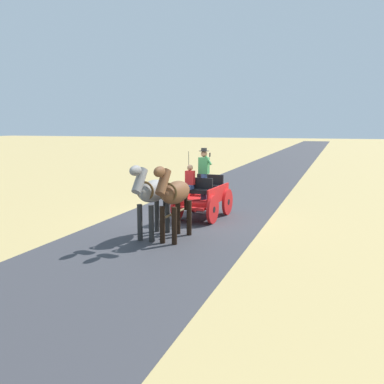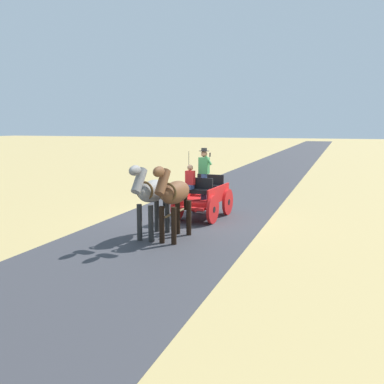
{
  "view_description": "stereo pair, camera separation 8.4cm",
  "coord_description": "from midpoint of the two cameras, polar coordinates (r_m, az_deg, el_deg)",
  "views": [
    {
      "loc": [
        -4.91,
        13.52,
        3.25
      ],
      "look_at": [
        -0.38,
        0.79,
        1.1
      ],
      "focal_mm": 39.01,
      "sensor_mm": 36.0,
      "label": 1
    },
    {
      "loc": [
        -4.99,
        13.49,
        3.25
      ],
      "look_at": [
        -0.38,
        0.79,
        1.1
      ],
      "focal_mm": 39.01,
      "sensor_mm": 36.0,
      "label": 2
    }
  ],
  "objects": [
    {
      "name": "ground_plane",
      "position": [
        14.74,
        -0.52,
        -3.69
      ],
      "size": [
        200.0,
        200.0,
        0.0
      ],
      "primitive_type": "plane",
      "color": "tan"
    },
    {
      "name": "road_surface",
      "position": [
        14.74,
        -0.52,
        -3.68
      ],
      "size": [
        5.34,
        160.0,
        0.01
      ],
      "primitive_type": "cube",
      "color": "#38383D",
      "rests_on": "ground"
    },
    {
      "name": "horse_drawn_carriage",
      "position": [
        14.76,
        1.28,
        -0.45
      ],
      "size": [
        1.56,
        4.52,
        2.5
      ],
      "color": "red",
      "rests_on": "ground"
    },
    {
      "name": "horse_near_side",
      "position": [
        11.8,
        -2.62,
        -0.35
      ],
      "size": [
        0.61,
        2.13,
        2.21
      ],
      "color": "brown",
      "rests_on": "ground"
    },
    {
      "name": "horse_off_side",
      "position": [
        12.13,
        -5.68,
        -0.13
      ],
      "size": [
        0.61,
        2.13,
        2.21
      ],
      "color": "gray",
      "rests_on": "ground"
    }
  ]
}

